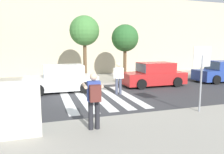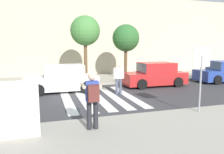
{
  "view_description": "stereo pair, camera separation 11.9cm",
  "coord_description": "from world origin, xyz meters",
  "views": [
    {
      "loc": [
        -2.71,
        -10.44,
        2.66
      ],
      "look_at": [
        0.6,
        -0.2,
        1.1
      ],
      "focal_mm": 35.0,
      "sensor_mm": 36.0,
      "label": 1
    },
    {
      "loc": [
        -2.6,
        -10.48,
        2.66
      ],
      "look_at": [
        0.6,
        -0.2,
        1.1
      ],
      "focal_mm": 35.0,
      "sensor_mm": 36.0,
      "label": 2
    }
  ],
  "objects": [
    {
      "name": "ground_plane",
      "position": [
        0.0,
        0.0,
        0.0
      ],
      "size": [
        120.0,
        120.0,
        0.0
      ],
      "primitive_type": "plane",
      "color": "#38383A"
    },
    {
      "name": "sidewalk_far",
      "position": [
        0.0,
        6.0,
        0.07
      ],
      "size": [
        60.0,
        4.8,
        0.14
      ],
      "primitive_type": "cube",
      "color": "#9E998C",
      "rests_on": "ground"
    },
    {
      "name": "building_facade_far",
      "position": [
        0.0,
        10.4,
        3.52
      ],
      "size": [
        56.0,
        4.0,
        7.03
      ],
      "primitive_type": "cube",
      "color": "beige",
      "rests_on": "ground"
    },
    {
      "name": "crosswalk_stripe_0",
      "position": [
        -1.6,
        0.2,
        0.0
      ],
      "size": [
        0.44,
        5.2,
        0.01
      ],
      "primitive_type": "cube",
      "color": "silver",
      "rests_on": "ground"
    },
    {
      "name": "crosswalk_stripe_1",
      "position": [
        -0.8,
        0.2,
        0.0
      ],
      "size": [
        0.44,
        5.2,
        0.01
      ],
      "primitive_type": "cube",
      "color": "silver",
      "rests_on": "ground"
    },
    {
      "name": "crosswalk_stripe_2",
      "position": [
        0.0,
        0.2,
        0.0
      ],
      "size": [
        0.44,
        5.2,
        0.01
      ],
      "primitive_type": "cube",
      "color": "silver",
      "rests_on": "ground"
    },
    {
      "name": "crosswalk_stripe_3",
      "position": [
        0.8,
        0.2,
        0.0
      ],
      "size": [
        0.44,
        5.2,
        0.01
      ],
      "primitive_type": "cube",
      "color": "silver",
      "rests_on": "ground"
    },
    {
      "name": "crosswalk_stripe_4",
      "position": [
        1.6,
        0.2,
        0.0
      ],
      "size": [
        0.44,
        5.2,
        0.01
      ],
      "primitive_type": "cube",
      "color": "silver",
      "rests_on": "ground"
    },
    {
      "name": "stop_sign",
      "position": [
        3.0,
        -3.72,
        1.95
      ],
      "size": [
        0.76,
        0.08,
        2.49
      ],
      "color": "gray",
      "rests_on": "sidewalk_near"
    },
    {
      "name": "photographer_with_backpack",
      "position": [
        -1.28,
        -4.26,
        1.17
      ],
      "size": [
        0.6,
        0.86,
        1.72
      ],
      "color": "#232328",
      "rests_on": "sidewalk_near"
    },
    {
      "name": "pedestrian_crossing",
      "position": [
        1.25,
        0.65,
        0.97
      ],
      "size": [
        0.57,
        0.31,
        1.72
      ],
      "color": "#474C60",
      "rests_on": "ground"
    },
    {
      "name": "parked_car_white",
      "position": [
        -1.65,
        2.3,
        0.73
      ],
      "size": [
        4.1,
        1.92,
        1.55
      ],
      "color": "white",
      "rests_on": "ground"
    },
    {
      "name": "parked_car_red",
      "position": [
        4.34,
        2.3,
        0.73
      ],
      "size": [
        4.1,
        1.92,
        1.55
      ],
      "color": "red",
      "rests_on": "ground"
    },
    {
      "name": "parked_car_blue",
      "position": [
        9.99,
        2.3,
        0.73
      ],
      "size": [
        4.1,
        1.92,
        1.55
      ],
      "color": "#284293",
      "rests_on": "ground"
    },
    {
      "name": "street_tree_center",
      "position": [
        0.13,
        4.37,
        3.61
      ],
      "size": [
        2.01,
        2.01,
        4.51
      ],
      "color": "brown",
      "rests_on": "sidewalk_far"
    },
    {
      "name": "street_tree_east",
      "position": [
        3.2,
        4.72,
        3.17
      ],
      "size": [
        1.98,
        1.98,
        4.05
      ],
      "color": "brown",
      "rests_on": "sidewalk_far"
    },
    {
      "name": "advertising_board",
      "position": [
        -3.33,
        -4.29,
        0.94
      ],
      "size": [
        1.1,
        0.11,
        1.6
      ],
      "color": "beige",
      "rests_on": "sidewalk_near"
    }
  ]
}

